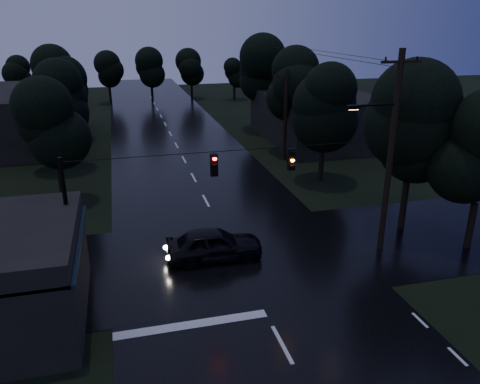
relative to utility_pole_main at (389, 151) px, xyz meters
name	(u,v)px	position (x,y,z in m)	size (l,w,h in m)	color
main_road	(184,160)	(-7.41, 19.00, -5.26)	(12.00, 120.00, 0.02)	black
cross_street	(235,257)	(-7.41, 1.00, -5.26)	(60.00, 9.00, 0.02)	black
building_far_right	(319,117)	(6.59, 23.00, -3.06)	(10.00, 14.00, 4.40)	black
building_far_left	(22,117)	(-21.41, 29.00, -2.76)	(10.00, 16.00, 5.00)	black
utility_pole_main	(389,151)	(0.00, 0.00, 0.00)	(3.50, 0.30, 10.00)	black
utility_pole_far	(286,114)	(0.89, 17.00, -1.38)	(2.00, 0.30, 7.50)	black
anchor_pole_left	(69,226)	(-14.91, 0.00, -2.26)	(0.18, 0.18, 6.00)	black
span_signals	(253,161)	(-6.85, -0.01, -0.01)	(15.00, 0.37, 1.12)	black
tree_corner_near	(414,124)	(2.59, 2.00, 0.74)	(4.48, 4.48, 9.44)	black
tree_left_a	(53,123)	(-16.41, 11.00, -0.02)	(3.92, 3.92, 8.26)	black
tree_left_b	(56,98)	(-17.01, 19.00, 0.36)	(4.20, 4.20, 8.85)	black
tree_left_c	(60,78)	(-17.61, 29.00, 0.74)	(4.48, 4.48, 9.44)	black
tree_right_a	(325,105)	(1.59, 11.00, 0.36)	(4.20, 4.20, 8.85)	black
tree_right_b	(293,85)	(2.19, 19.00, 0.74)	(4.48, 4.48, 9.44)	black
tree_right_c	(264,69)	(2.79, 29.00, 1.11)	(4.76, 4.76, 10.03)	black
car	(214,244)	(-8.46, 1.08, -4.45)	(1.91, 4.74, 1.62)	black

